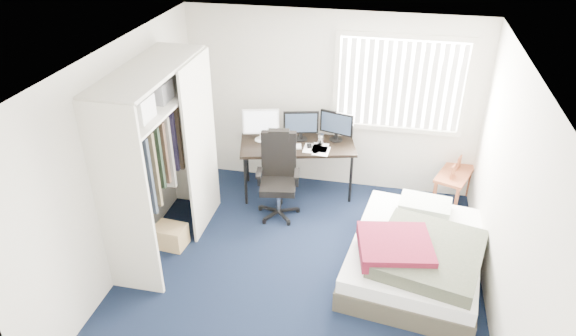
# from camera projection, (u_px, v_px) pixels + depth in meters

# --- Properties ---
(ground) EXTENTS (4.20, 4.20, 0.00)m
(ground) POSITION_uv_depth(u_px,v_px,m) (301.00, 274.00, 5.85)
(ground) COLOR black
(ground) RESTS_ON ground
(room_shell) EXTENTS (4.20, 4.20, 4.20)m
(room_shell) POSITION_uv_depth(u_px,v_px,m) (303.00, 158.00, 5.10)
(room_shell) COLOR silver
(room_shell) RESTS_ON ground
(window_assembly) EXTENTS (1.72, 0.09, 1.32)m
(window_assembly) POSITION_uv_depth(u_px,v_px,m) (400.00, 85.00, 6.63)
(window_assembly) COLOR white
(window_assembly) RESTS_ON ground
(closet) EXTENTS (0.64, 1.84, 2.22)m
(closet) POSITION_uv_depth(u_px,v_px,m) (159.00, 144.00, 5.71)
(closet) COLOR beige
(closet) RESTS_ON ground
(desk) EXTENTS (1.68, 1.08, 1.22)m
(desk) POSITION_uv_depth(u_px,v_px,m) (298.00, 141.00, 7.02)
(desk) COLOR black
(desk) RESTS_ON ground
(office_chair) EXTENTS (0.62, 0.62, 1.15)m
(office_chair) POSITION_uv_depth(u_px,v_px,m) (278.00, 183.00, 6.72)
(office_chair) COLOR black
(office_chair) RESTS_ON ground
(footstool) EXTENTS (0.35, 0.32, 0.23)m
(footstool) POSITION_uv_depth(u_px,v_px,m) (284.00, 175.00, 7.44)
(footstool) COLOR white
(footstool) RESTS_ON ground
(nightstand) EXTENTS (0.61, 0.82, 0.69)m
(nightstand) POSITION_uv_depth(u_px,v_px,m) (455.00, 176.00, 6.88)
(nightstand) COLOR brown
(nightstand) RESTS_ON ground
(bed) EXTENTS (1.64, 2.04, 0.62)m
(bed) POSITION_uv_depth(u_px,v_px,m) (416.00, 254.00, 5.73)
(bed) COLOR #3B362B
(bed) RESTS_ON ground
(pine_box) EXTENTS (0.40, 0.31, 0.28)m
(pine_box) POSITION_uv_depth(u_px,v_px,m) (171.00, 236.00, 6.24)
(pine_box) COLOR #9E824F
(pine_box) RESTS_ON ground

